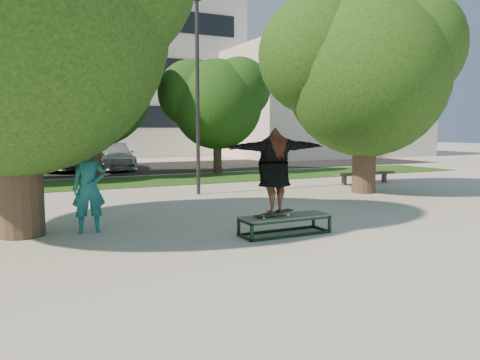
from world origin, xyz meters
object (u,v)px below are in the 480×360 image
grind_box (285,225)px  bystander (89,188)px  tree_left (5,1)px  tree_right (363,65)px  lamppost (198,94)px  bench (365,174)px  car_grey (67,155)px  car_silver_b (114,156)px

grind_box → bystander: bearing=150.7°
tree_left → tree_right: tree_left is taller
lamppost → bystander: lamppost is taller
lamppost → bench: size_ratio=2.18×
lamppost → car_grey: lamppost is taller
car_grey → bench: bearing=-55.6°
car_silver_b → bench: bearing=-48.3°
tree_left → car_grey: bearing=80.4°
car_silver_b → grind_box: bearing=-82.8°
lamppost → bench: (6.79, -0.02, -2.79)m
lamppost → car_grey: 11.78m
grind_box → car_grey: (-2.15, 17.34, 0.60)m
tree_right → car_silver_b: tree_right is taller
bench → car_silver_b: size_ratio=0.60×
tree_right → car_grey: (-7.64, 13.13, -3.30)m
tree_right → bench: (1.87, 1.89, -3.74)m
lamppost → grind_box: 6.83m
bench → car_silver_b: car_silver_b is taller
lamppost → car_silver_b: 10.95m
bystander → lamppost: bearing=49.2°
lamppost → car_silver_b: size_ratio=1.30×
car_silver_b → tree_right: bearing=-59.3°
tree_left → bench: tree_left is taller
tree_right → car_grey: size_ratio=1.14×
lamppost → car_silver_b: lamppost is taller
bench → car_grey: car_grey is taller
tree_right → lamppost: (-4.92, 1.92, -0.94)m
grind_box → car_silver_b: car_silver_b is taller
tree_left → grind_box: (4.72, -2.22, -4.23)m
lamppost → bystander: 6.22m
bystander → bench: bystander is taller
tree_right → bench: 4.58m
grind_box → bystander: (-3.40, 1.90, 0.70)m
car_grey → car_silver_b: 2.30m
tree_left → car_grey: tree_left is taller
tree_left → car_grey: 15.76m
bench → car_silver_b: (-7.29, 10.68, 0.32)m
grind_box → car_silver_b: size_ratio=0.38×
tree_left → grind_box: 6.72m
lamppost → grind_box: lamppost is taller
lamppost → tree_right: bearing=-21.3°
car_silver_b → bystander: bearing=-95.7°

